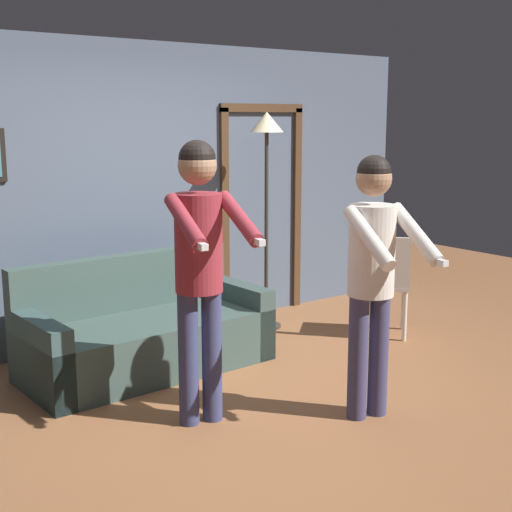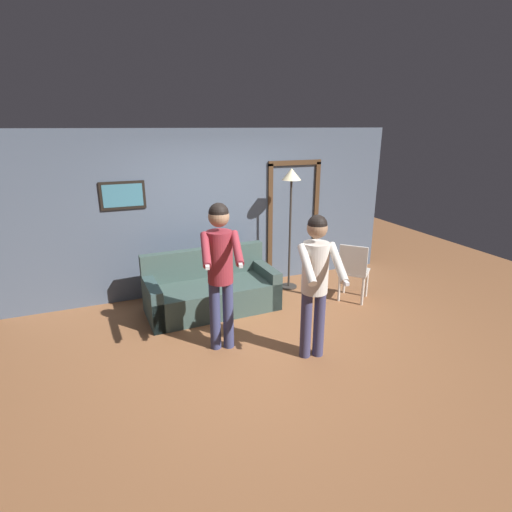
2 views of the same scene
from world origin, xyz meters
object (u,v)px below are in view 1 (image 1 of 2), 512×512
(person_standing_left, at_px, (200,253))
(torchiere_lamp, at_px, (267,153))
(person_standing_right, at_px, (373,262))
(couch, at_px, (145,335))
(dining_chair_distant, at_px, (385,280))

(person_standing_left, bearing_deg, torchiere_lamp, 41.53)
(person_standing_left, relative_size, person_standing_right, 1.06)
(couch, height_order, torchiere_lamp, torchiere_lamp)
(person_standing_left, height_order, person_standing_right, person_standing_left)
(person_standing_right, distance_m, dining_chair_distant, 1.87)
(torchiere_lamp, bearing_deg, couch, -167.24)
(torchiere_lamp, xyz_separation_m, person_standing_right, (-0.71, -2.03, -0.59))
(person_standing_right, bearing_deg, dining_chair_distant, 40.15)
(person_standing_left, xyz_separation_m, dining_chair_distant, (2.31, 0.58, -0.59))
(torchiere_lamp, bearing_deg, person_standing_right, -109.22)
(person_standing_right, bearing_deg, person_standing_left, 148.20)
(torchiere_lamp, bearing_deg, dining_chair_distant, -52.56)
(person_standing_right, bearing_deg, torchiere_lamp, 70.78)
(couch, distance_m, person_standing_right, 2.01)
(person_standing_right, height_order, dining_chair_distant, person_standing_right)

